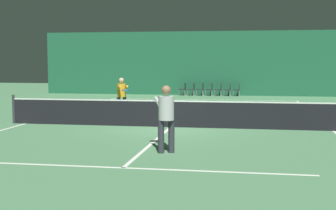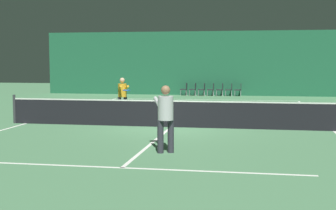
{
  "view_description": "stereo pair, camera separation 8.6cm",
  "coord_description": "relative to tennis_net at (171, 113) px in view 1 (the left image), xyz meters",
  "views": [
    {
      "loc": [
        2.65,
        -16.11,
        2.33
      ],
      "look_at": [
        0.25,
        -2.08,
        0.98
      ],
      "focal_mm": 50.0,
      "sensor_mm": 36.0,
      "label": 1
    },
    {
      "loc": [
        2.74,
        -16.1,
        2.33
      ],
      "look_at": [
        0.25,
        -2.08,
        0.98
      ],
      "focal_mm": 50.0,
      "sensor_mm": 36.0,
      "label": 2
    }
  ],
  "objects": [
    {
      "name": "courtside_chair_0",
      "position": [
        -1.63,
        15.04,
        -0.03
      ],
      "size": [
        0.44,
        0.44,
        0.84
      ],
      "rotation": [
        0.0,
        0.0,
        -1.57
      ],
      "color": "#99999E",
      "rests_on": "ground"
    },
    {
      "name": "player_near",
      "position": [
        0.62,
        -4.54,
        0.49
      ],
      "size": [
        0.86,
        1.4,
        1.71
      ],
      "rotation": [
        0.0,
        0.0,
        1.97
      ],
      "color": "#2D2D38",
      "rests_on": "ground"
    },
    {
      "name": "court_line_sideline_right",
      "position": [
        5.5,
        0.0,
        -0.51
      ],
      "size": [
        0.1,
        23.8,
        0.0
      ],
      "color": "white",
      "rests_on": "ground"
    },
    {
      "name": "ground_plane",
      "position": [
        0.0,
        0.0,
        -0.51
      ],
      "size": [
        60.0,
        60.0,
        0.0
      ],
      "primitive_type": "plane",
      "color": "#4C7F56"
    },
    {
      "name": "backdrop_curtain",
      "position": [
        0.0,
        15.59,
        1.65
      ],
      "size": [
        23.0,
        0.12,
        4.32
      ],
      "color": "#1E5B3D",
      "rests_on": "ground"
    },
    {
      "name": "court_line_service_near",
      "position": [
        0.0,
        -6.4,
        -0.51
      ],
      "size": [
        8.25,
        0.1,
        0.0
      ],
      "color": "white",
      "rests_on": "ground"
    },
    {
      "name": "court_line_baseline_far",
      "position": [
        0.0,
        11.9,
        -0.51
      ],
      "size": [
        11.0,
        0.1,
        0.0
      ],
      "color": "white",
      "rests_on": "ground"
    },
    {
      "name": "courtside_chair_5",
      "position": [
        1.38,
        15.04,
        -0.03
      ],
      "size": [
        0.44,
        0.44,
        0.84
      ],
      "rotation": [
        0.0,
        0.0,
        -1.57
      ],
      "color": "#99999E",
      "rests_on": "ground"
    },
    {
      "name": "tennis_net",
      "position": [
        0.0,
        0.0,
        0.0
      ],
      "size": [
        12.0,
        0.1,
        1.07
      ],
      "color": "black",
      "rests_on": "ground"
    },
    {
      "name": "court_line_sideline_left",
      "position": [
        -5.5,
        0.0,
        -0.51
      ],
      "size": [
        0.1,
        23.8,
        0.0
      ],
      "color": "white",
      "rests_on": "ground"
    },
    {
      "name": "court_line_centre",
      "position": [
        0.0,
        0.0,
        -0.51
      ],
      "size": [
        0.1,
        12.8,
        0.0
      ],
      "color": "white",
      "rests_on": "ground"
    },
    {
      "name": "courtside_chair_2",
      "position": [
        -0.42,
        15.04,
        -0.03
      ],
      "size": [
        0.44,
        0.44,
        0.84
      ],
      "rotation": [
        0.0,
        0.0,
        -1.57
      ],
      "color": "#99999E",
      "rests_on": "ground"
    },
    {
      "name": "courtside_chair_6",
      "position": [
        1.99,
        15.04,
        -0.03
      ],
      "size": [
        0.44,
        0.44,
        0.84
      ],
      "rotation": [
        0.0,
        0.0,
        -1.57
      ],
      "color": "#99999E",
      "rests_on": "ground"
    },
    {
      "name": "courtside_chair_4",
      "position": [
        0.78,
        15.04,
        -0.03
      ],
      "size": [
        0.44,
        0.44,
        0.84
      ],
      "rotation": [
        0.0,
        0.0,
        -1.57
      ],
      "color": "#99999E",
      "rests_on": "ground"
    },
    {
      "name": "courtside_chair_1",
      "position": [
        -1.03,
        15.04,
        -0.03
      ],
      "size": [
        0.44,
        0.44,
        0.84
      ],
      "rotation": [
        0.0,
        0.0,
        -1.57
      ],
      "color": "#99999E",
      "rests_on": "ground"
    },
    {
      "name": "courtside_chair_3",
      "position": [
        0.18,
        15.04,
        -0.03
      ],
      "size": [
        0.44,
        0.44,
        0.84
      ],
      "rotation": [
        0.0,
        0.0,
        -1.57
      ],
      "color": "#99999E",
      "rests_on": "ground"
    },
    {
      "name": "court_line_service_far",
      "position": [
        0.0,
        6.4,
        -0.51
      ],
      "size": [
        8.25,
        0.1,
        0.0
      ],
      "color": "white",
      "rests_on": "ground"
    },
    {
      "name": "player_far",
      "position": [
        -2.66,
        3.19,
        0.43
      ],
      "size": [
        0.89,
        1.34,
        1.61
      ],
      "rotation": [
        0.0,
        0.0,
        -1.13
      ],
      "color": "#2D2D38",
      "rests_on": "ground"
    }
  ]
}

